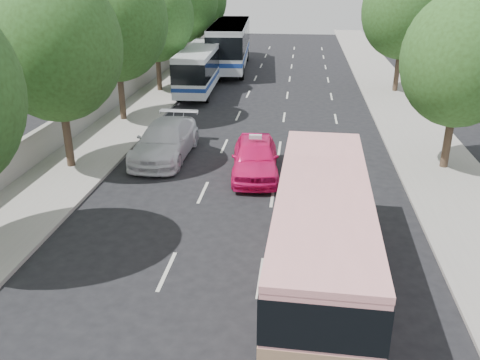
# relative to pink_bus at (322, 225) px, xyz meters

# --- Properties ---
(ground) EXTENTS (120.00, 120.00, 0.00)m
(ground) POSITION_rel_pink_bus_xyz_m (-2.70, 2.15, -1.96)
(ground) COLOR black
(ground) RESTS_ON ground
(sidewalk_left) EXTENTS (4.00, 90.00, 0.15)m
(sidewalk_left) POSITION_rel_pink_bus_xyz_m (-11.20, 22.15, -1.89)
(sidewalk_left) COLOR #9E998E
(sidewalk_left) RESTS_ON ground
(sidewalk_right) EXTENTS (4.00, 90.00, 0.12)m
(sidewalk_right) POSITION_rel_pink_bus_xyz_m (5.80, 22.15, -1.90)
(sidewalk_right) COLOR #9E998E
(sidewalk_right) RESTS_ON ground
(low_wall) EXTENTS (0.30, 90.00, 1.50)m
(low_wall) POSITION_rel_pink_bus_xyz_m (-13.00, 22.15, -1.06)
(low_wall) COLOR #9E998E
(low_wall) RESTS_ON sidewalk_left
(tree_left_b) EXTENTS (5.70, 5.70, 8.88)m
(tree_left_b) POSITION_rel_pink_bus_xyz_m (-11.13, 8.09, 3.85)
(tree_left_b) COLOR #38281E
(tree_left_b) RESTS_ON ground
(tree_left_c) EXTENTS (6.00, 6.00, 9.35)m
(tree_left_c) POSITION_rel_pink_bus_xyz_m (-11.33, 16.09, 4.16)
(tree_left_c) COLOR #38281E
(tree_left_c) RESTS_ON ground
(tree_left_d) EXTENTS (5.52, 5.52, 8.60)m
(tree_left_d) POSITION_rel_pink_bus_xyz_m (-11.23, 24.09, 3.67)
(tree_left_d) COLOR #38281E
(tree_left_d) RESTS_ON ground
(tree_right_near) EXTENTS (5.10, 5.10, 7.95)m
(tree_right_near) POSITION_rel_pink_bus_xyz_m (6.07, 10.09, 3.24)
(tree_right_near) COLOR #38281E
(tree_right_near) RESTS_ON ground
(tree_right_far) EXTENTS (6.00, 6.00, 9.35)m
(tree_right_far) POSITION_rel_pink_bus_xyz_m (6.37, 26.09, 4.16)
(tree_right_far) COLOR #38281E
(tree_right_far) RESTS_ON ground
(pink_bus) EXTENTS (2.80, 9.96, 3.16)m
(pink_bus) POSITION_rel_pink_bus_xyz_m (0.00, 0.00, 0.00)
(pink_bus) COLOR pink
(pink_bus) RESTS_ON ground
(pink_taxi) EXTENTS (2.45, 5.19, 1.71)m
(pink_taxi) POSITION_rel_pink_bus_xyz_m (-2.63, 8.34, -1.11)
(pink_taxi) COLOR #EF1467
(pink_taxi) RESTS_ON ground
(white_pickup) EXTENTS (2.55, 6.01, 1.73)m
(white_pickup) POSITION_rel_pink_bus_xyz_m (-7.20, 10.15, -1.10)
(white_pickup) COLOR silver
(white_pickup) RESTS_ON ground
(tour_coach_front) EXTENTS (2.72, 10.81, 3.21)m
(tour_coach_front) POSITION_rel_pink_bus_xyz_m (-8.31, 25.00, -0.03)
(tour_coach_front) COLOR white
(tour_coach_front) RESTS_ON ground
(tour_coach_rear) EXTENTS (3.84, 13.95, 4.13)m
(tour_coach_rear) POSITION_rel_pink_bus_xyz_m (-7.31, 34.10, 0.52)
(tour_coach_rear) COLOR silver
(tour_coach_rear) RESTS_ON ground
(taxi_roof_sign) EXTENTS (0.56, 0.23, 0.18)m
(taxi_roof_sign) POSITION_rel_pink_bus_xyz_m (-2.63, 8.34, -0.16)
(taxi_roof_sign) COLOR silver
(taxi_roof_sign) RESTS_ON pink_taxi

